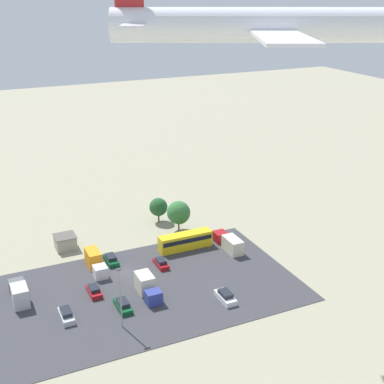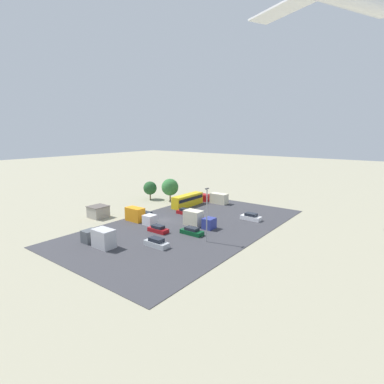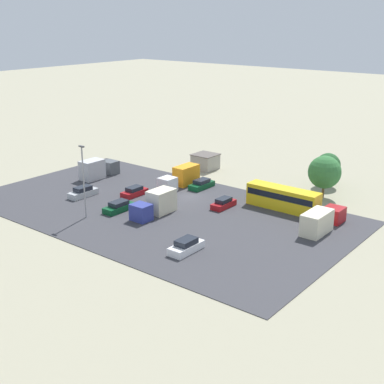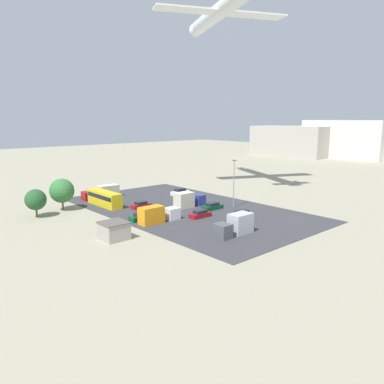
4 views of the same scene
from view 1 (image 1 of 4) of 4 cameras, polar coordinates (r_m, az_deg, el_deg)
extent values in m
plane|color=gray|center=(100.07, -7.15, -8.52)|extent=(400.00, 400.00, 0.00)
cube|color=#38383D|center=(94.01, -5.73, -10.54)|extent=(55.22, 31.26, 0.08)
cube|color=#9E998E|center=(110.17, -13.36, -5.24)|extent=(3.93, 3.86, 2.69)
cube|color=#59514C|center=(109.56, -13.43, -4.58)|extent=(4.17, 4.10, 0.12)
cube|color=gold|center=(106.96, -0.72, -5.25)|extent=(10.89, 2.57, 3.21)
cube|color=black|center=(106.70, -0.73, -4.97)|extent=(10.45, 2.61, 0.90)
cube|color=#ADB2B7|center=(88.88, -13.25, -12.75)|extent=(1.84, 4.78, 0.92)
cube|color=#1E232D|center=(88.44, -13.30, -12.32)|extent=(1.55, 2.68, 0.68)
cube|color=maroon|center=(94.21, -10.40, -10.42)|extent=(1.85, 4.42, 0.83)
cube|color=#1E232D|center=(93.84, -10.43, -10.05)|extent=(1.56, 2.47, 0.61)
cube|color=#0C4723|center=(89.69, -7.38, -11.99)|extent=(1.95, 4.77, 0.83)
cube|color=#1E232D|center=(89.30, -7.40, -11.61)|extent=(1.63, 2.67, 0.61)
cube|color=#0C4723|center=(103.47, -8.63, -7.22)|extent=(1.95, 4.72, 0.85)
cube|color=#1E232D|center=(103.13, -8.66, -6.86)|extent=(1.64, 2.65, 0.62)
cube|color=maroon|center=(101.25, -3.33, -7.68)|extent=(1.76, 4.27, 0.82)
cube|color=#1E232D|center=(100.91, -3.33, -7.32)|extent=(1.47, 2.39, 0.60)
cube|color=silver|center=(91.22, 3.58, -11.18)|extent=(1.99, 4.74, 0.93)
cube|color=#1E232D|center=(90.79, 3.59, -10.75)|extent=(1.67, 2.66, 0.68)
cube|color=#4C5156|center=(97.52, -18.18, -9.53)|extent=(2.56, 2.22, 2.31)
cube|color=#B2B2B7|center=(93.66, -17.86, -10.50)|extent=(2.56, 3.94, 3.31)
cube|color=navy|center=(90.07, -4.13, -11.15)|extent=(2.59, 2.20, 2.29)
cube|color=beige|center=(93.14, -5.06, -9.64)|extent=(2.59, 3.90, 3.27)
cube|color=silver|center=(98.53, -9.75, -8.40)|extent=(2.32, 2.50, 2.20)
cube|color=orange|center=(102.33, -10.49, -6.96)|extent=(2.32, 4.44, 3.14)
cube|color=maroon|center=(110.23, 3.04, -4.78)|extent=(2.50, 2.74, 2.02)
cube|color=beige|center=(105.99, 4.35, -5.67)|extent=(2.50, 4.87, 2.89)
cylinder|color=brown|center=(114.97, -1.42, -3.59)|extent=(0.36, 0.36, 2.25)
sphere|color=#337038|center=(113.74, -1.43, -2.21)|extent=(5.02, 5.02, 5.02)
cylinder|color=brown|center=(119.44, -3.58, -2.71)|extent=(0.36, 0.36, 1.97)
sphere|color=#235128|center=(118.45, -3.60, -1.60)|extent=(4.04, 4.04, 4.04)
cylinder|color=gray|center=(83.05, -7.61, -11.26)|extent=(0.20, 0.20, 9.90)
cube|color=#4C4C51|center=(80.43, -7.79, -8.17)|extent=(0.90, 0.28, 0.20)
cylinder|color=white|center=(65.88, 8.43, 17.20)|extent=(35.57, 19.53, 4.00)
cube|color=white|center=(65.93, 8.40, 16.68)|extent=(19.06, 32.70, 0.36)
cube|color=white|center=(65.62, -5.95, 17.47)|extent=(7.46, 11.95, 0.24)
camera|label=2|loc=(53.48, -48.99, -20.44)|focal=28.00mm
camera|label=3|loc=(80.57, 45.69, -1.84)|focal=50.00mm
camera|label=4|loc=(133.80, -38.46, 3.27)|focal=35.00mm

